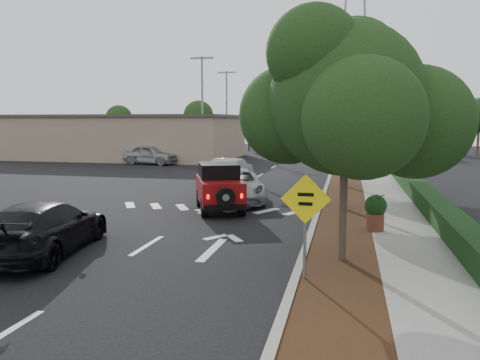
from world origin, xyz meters
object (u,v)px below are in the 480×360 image
(black_suv_oncoming, at_px, (44,228))
(speed_hump_sign, at_px, (305,212))
(red_jeep, at_px, (219,187))
(silver_suv_ahead, at_px, (236,185))

(black_suv_oncoming, distance_m, speed_hump_sign, 7.29)
(speed_hump_sign, bearing_deg, black_suv_oncoming, 172.65)
(red_jeep, distance_m, speed_hump_sign, 9.05)
(red_jeep, bearing_deg, black_suv_oncoming, -134.87)
(red_jeep, bearing_deg, silver_suv_ahead, 63.29)
(silver_suv_ahead, distance_m, speed_hump_sign, 11.02)
(black_suv_oncoming, height_order, speed_hump_sign, speed_hump_sign)
(red_jeep, distance_m, silver_suv_ahead, 2.25)
(black_suv_oncoming, bearing_deg, silver_suv_ahead, -117.30)
(black_suv_oncoming, xyz_separation_m, speed_hump_sign, (7.19, -0.79, 0.91))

